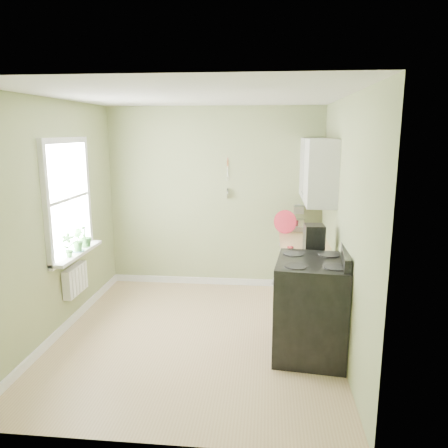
# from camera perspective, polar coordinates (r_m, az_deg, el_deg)

# --- Properties ---
(floor) EXTENTS (3.20, 3.60, 0.02)m
(floor) POSITION_cam_1_polar(r_m,az_deg,el_deg) (5.26, -3.65, -14.52)
(floor) COLOR tan
(floor) RESTS_ON ground
(ceiling) EXTENTS (3.20, 3.60, 0.02)m
(ceiling) POSITION_cam_1_polar(r_m,az_deg,el_deg) (4.72, -4.11, 16.50)
(ceiling) COLOR white
(ceiling) RESTS_ON wall_back
(wall_back) EXTENTS (3.20, 0.02, 2.70)m
(wall_back) POSITION_cam_1_polar(r_m,az_deg,el_deg) (6.57, -1.25, 3.37)
(wall_back) COLOR #99A26E
(wall_back) RESTS_ON floor
(wall_left) EXTENTS (0.02, 3.60, 2.70)m
(wall_left) POSITION_cam_1_polar(r_m,az_deg,el_deg) (5.32, -21.24, 0.48)
(wall_left) COLOR #99A26E
(wall_left) RESTS_ON floor
(wall_right) EXTENTS (0.02, 3.60, 2.70)m
(wall_right) POSITION_cam_1_polar(r_m,az_deg,el_deg) (4.81, 15.39, -0.27)
(wall_right) COLOR #99A26E
(wall_right) RESTS_ON floor
(base_cabinets) EXTENTS (0.60, 1.60, 0.87)m
(base_cabinets) POSITION_cam_1_polar(r_m,az_deg,el_deg) (5.97, 10.39, -6.76)
(base_cabinets) COLOR white
(base_cabinets) RESTS_ON floor
(countertop) EXTENTS (0.64, 1.60, 0.04)m
(countertop) POSITION_cam_1_polar(r_m,az_deg,el_deg) (5.84, 10.46, -2.53)
(countertop) COLOR #D1B380
(countertop) RESTS_ON base_cabinets
(upper_cabinets) EXTENTS (0.35, 1.40, 0.80)m
(upper_cabinets) POSITION_cam_1_polar(r_m,az_deg,el_deg) (5.79, 12.08, 6.92)
(upper_cabinets) COLOR white
(upper_cabinets) RESTS_ON wall_right
(window) EXTENTS (0.06, 1.14, 1.44)m
(window) POSITION_cam_1_polar(r_m,az_deg,el_deg) (5.54, -19.76, 3.13)
(window) COLOR white
(window) RESTS_ON wall_left
(window_sill) EXTENTS (0.18, 1.14, 0.04)m
(window_sill) POSITION_cam_1_polar(r_m,az_deg,el_deg) (5.64, -18.61, -3.61)
(window_sill) COLOR white
(window_sill) RESTS_ON wall_left
(radiator) EXTENTS (0.12, 0.50, 0.35)m
(radiator) POSITION_cam_1_polar(r_m,az_deg,el_deg) (5.71, -18.87, -6.92)
(radiator) COLOR white
(radiator) RESTS_ON wall_left
(wall_utensils) EXTENTS (0.02, 0.14, 0.58)m
(wall_utensils) POSITION_cam_1_polar(r_m,az_deg,el_deg) (6.49, 0.47, 5.18)
(wall_utensils) COLOR #D1B380
(wall_utensils) RESTS_ON wall_back
(stove) EXTENTS (0.83, 0.92, 1.17)m
(stove) POSITION_cam_1_polar(r_m,az_deg,el_deg) (4.77, 11.34, -10.58)
(stove) COLOR black
(stove) RESTS_ON floor
(stand_mixer) EXTENTS (0.23, 0.35, 0.41)m
(stand_mixer) POSITION_cam_1_polar(r_m,az_deg,el_deg) (6.52, 9.75, 0.74)
(stand_mixer) COLOR #B2B2B7
(stand_mixer) RESTS_ON countertop
(kettle) EXTENTS (0.17, 0.10, 0.17)m
(kettle) POSITION_cam_1_polar(r_m,az_deg,el_deg) (6.50, 8.27, -0.02)
(kettle) COLOR silver
(kettle) RESTS_ON countertop
(coffee_maker) EXTENTS (0.23, 0.25, 0.38)m
(coffee_maker) POSITION_cam_1_polar(r_m,az_deg,el_deg) (5.12, 11.62, -2.32)
(coffee_maker) COLOR black
(coffee_maker) RESTS_ON countertop
(red_tray) EXTENTS (0.33, 0.18, 0.34)m
(red_tray) POSITION_cam_1_polar(r_m,az_deg,el_deg) (6.25, 7.99, 0.28)
(red_tray) COLOR maroon
(red_tray) RESTS_ON countertop
(jar) EXTENTS (0.08, 0.08, 0.08)m
(jar) POSITION_cam_1_polar(r_m,az_deg,el_deg) (5.27, 8.65, -3.38)
(jar) COLOR beige
(jar) RESTS_ON countertop
(plant_a) EXTENTS (0.18, 0.15, 0.29)m
(plant_a) POSITION_cam_1_polar(r_m,az_deg,el_deg) (5.38, -19.71, -2.62)
(plant_a) COLOR #376B31
(plant_a) RESTS_ON window_sill
(plant_b) EXTENTS (0.20, 0.20, 0.29)m
(plant_b) POSITION_cam_1_polar(r_m,az_deg,el_deg) (5.60, -18.63, -1.99)
(plant_b) COLOR #376B31
(plant_b) RESTS_ON window_sill
(plant_c) EXTENTS (0.17, 0.17, 0.29)m
(plant_c) POSITION_cam_1_polar(r_m,az_deg,el_deg) (5.80, -17.71, -1.45)
(plant_c) COLOR #376B31
(plant_c) RESTS_ON window_sill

